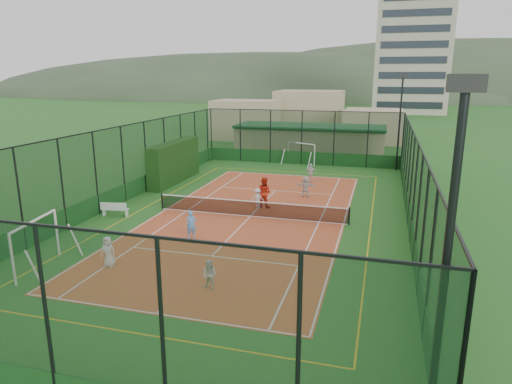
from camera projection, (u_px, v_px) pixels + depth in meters
ground at (250, 216)px, 27.23m from camera, size 300.00×300.00×0.00m
court_slab at (250, 216)px, 27.23m from camera, size 11.17×23.97×0.01m
tennis_net at (250, 208)px, 27.10m from camera, size 11.67×0.12×1.06m
perimeter_fence at (250, 176)px, 26.61m from camera, size 18.12×34.12×5.00m
floodlight_se at (442, 303)px, 8.48m from camera, size 0.60×0.26×8.25m
floodlight_ne at (400, 123)px, 39.42m from camera, size 0.60×0.26×8.25m
clubhouse at (310, 140)px, 47.34m from camera, size 15.20×7.20×3.15m
apartment_tower at (413, 41)px, 96.76m from camera, size 15.00×12.00×30.00m
distant_hills at (366, 97)px, 167.04m from camera, size 200.00×60.00×24.00m
hedge_left at (174, 162)px, 35.67m from camera, size 1.08×7.18×3.14m
white_bench at (115, 209)px, 27.20m from camera, size 1.66×0.70×0.90m
futsal_goal_near at (36, 245)px, 19.64m from camera, size 3.50×1.50×2.19m
futsal_goal_far at (301, 154)px, 42.64m from camera, size 3.21×2.12×2.01m
child_near_left at (108, 252)px, 19.96m from camera, size 0.70×0.48×1.39m
child_near_mid at (191, 225)px, 23.44m from camera, size 0.64×0.59×1.46m
child_near_right at (210, 275)px, 17.85m from camera, size 0.67×0.56×1.22m
child_far_left at (258, 198)px, 28.88m from camera, size 0.83×0.50×1.26m
child_far_right at (311, 173)px, 35.48m from camera, size 0.91×0.40×1.52m
child_far_back at (305, 187)px, 31.39m from camera, size 1.34×0.44×1.44m
coach at (264, 192)px, 28.90m from camera, size 1.10×0.95×1.96m
tennis_balls at (265, 209)px, 28.54m from camera, size 4.78×1.29×0.07m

